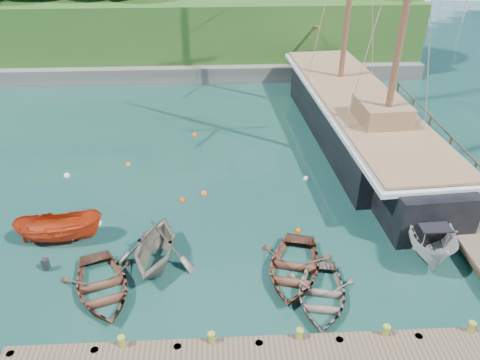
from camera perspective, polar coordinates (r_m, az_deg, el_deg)
The scene contains 22 objects.
ground at distance 20.88m, azimuth -0.65°, elevation -9.26°, with size 160.00×160.00×0.00m, color #12332F.
dock_east at distance 28.99m, azimuth 22.07°, elevation 1.92°, with size 3.20×24.00×1.10m.
bollard_0 at distance 17.66m, azimuth -13.84°, elevation -20.30°, with size 0.26×0.26×0.45m, color olive.
bollard_1 at distance 17.34m, azimuth -3.41°, elevation -20.41°, with size 0.26×0.26×0.45m, color olive.
bollard_2 at distance 17.52m, azimuth 7.07°, elevation -19.90°, with size 0.26×0.26×0.45m, color olive.
bollard_3 at distance 18.21m, azimuth 16.95°, elevation -18.85°, with size 0.26×0.26×0.45m, color olive.
bollard_4 at distance 19.34m, azimuth 25.77°, elevation -17.46°, with size 0.26×0.26×0.45m, color olive.
rowboat_0 at distance 20.01m, azimuth -16.36°, elevation -13.08°, with size 3.00×4.20×0.87m, color #553124.
rowboat_1 at distance 20.89m, azimuth -10.11°, elevation -9.85°, with size 3.45×4.00×2.11m, color slate.
rowboat_2 at distance 20.13m, azimuth 6.47°, elevation -11.37°, with size 3.12×4.37×0.91m, color brown.
rowboat_3 at distance 19.22m, azimuth 9.77°, elevation -14.28°, with size 2.79×3.91×0.81m, color #6A5F55.
motorboat_orange at distance 23.23m, azimuth -20.82°, elevation -6.87°, with size 1.49×3.96×1.53m, color #BB3412.
cabin_boat_white at distance 22.91m, azimuth 21.65°, elevation -7.67°, with size 1.91×5.08×1.96m, color #BABAB3.
schooner at distance 31.13m, azimuth 14.07°, elevation 6.92°, with size 6.57×28.65×21.18m.
mooring_buoy_0 at distance 23.74m, azimuth -16.85°, elevation -5.14°, with size 0.32×0.32×0.32m, color white.
mooring_buoy_1 at distance 24.54m, azimuth -7.04°, elevation -2.53°, with size 0.34×0.34×0.34m, color red.
mooring_buoy_2 at distance 24.96m, azimuth -4.43°, elevation -1.72°, with size 0.36×0.36×0.36m, color orange.
mooring_buoy_3 at distance 26.45m, azimuth 8.05°, elevation 0.11°, with size 0.33×0.33×0.33m, color silver.
mooring_buoy_4 at distance 28.32m, azimuth -13.47°, elevation 1.77°, with size 0.32×0.32×0.32m, color orange.
mooring_buoy_5 at distance 31.21m, azimuth -5.55°, elevation 5.43°, with size 0.35×0.35×0.35m, color #E65600.
mooring_buoy_6 at distance 28.21m, azimuth -20.34°, elevation 0.44°, with size 0.36×0.36×0.36m, color white.
mooring_buoy_7 at distance 22.44m, azimuth 7.06°, elevation -6.20°, with size 0.30×0.30×0.30m, color #EC4B00.
Camera 1 is at (-0.59, -15.81, 13.62)m, focal length 35.00 mm.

